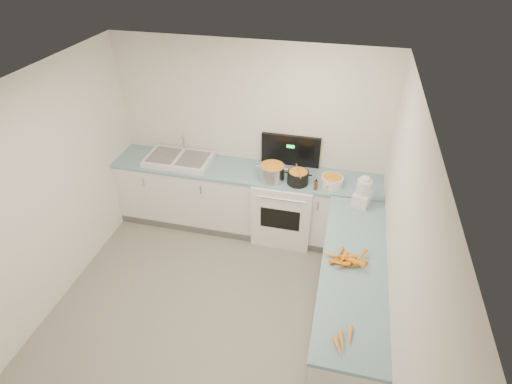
% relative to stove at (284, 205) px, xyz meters
% --- Properties ---
extents(floor, '(3.50, 4.00, 0.00)m').
position_rel_stove_xyz_m(floor, '(-0.55, -1.69, -0.47)').
color(floor, gray).
rests_on(floor, ground).
extents(ceiling, '(3.50, 4.00, 0.00)m').
position_rel_stove_xyz_m(ceiling, '(-0.55, -1.69, 2.03)').
color(ceiling, white).
rests_on(ceiling, ground).
extents(wall_back, '(3.50, 0.00, 2.50)m').
position_rel_stove_xyz_m(wall_back, '(-0.55, 0.31, 0.78)').
color(wall_back, white).
rests_on(wall_back, ground).
extents(wall_left, '(0.00, 4.00, 2.50)m').
position_rel_stove_xyz_m(wall_left, '(-2.30, -1.69, 0.78)').
color(wall_left, white).
rests_on(wall_left, ground).
extents(wall_right, '(0.00, 4.00, 2.50)m').
position_rel_stove_xyz_m(wall_right, '(1.20, -1.69, 0.78)').
color(wall_right, white).
rests_on(wall_right, ground).
extents(counter_back, '(3.50, 0.62, 0.94)m').
position_rel_stove_xyz_m(counter_back, '(-0.55, 0.01, -0.00)').
color(counter_back, white).
rests_on(counter_back, ground).
extents(counter_right, '(0.62, 2.20, 0.94)m').
position_rel_stove_xyz_m(counter_right, '(0.90, -1.39, -0.00)').
color(counter_right, white).
rests_on(counter_right, ground).
extents(stove, '(0.76, 0.65, 1.36)m').
position_rel_stove_xyz_m(stove, '(0.00, 0.00, 0.00)').
color(stove, white).
rests_on(stove, ground).
extents(sink, '(0.86, 0.52, 0.31)m').
position_rel_stove_xyz_m(sink, '(-1.45, 0.02, 0.50)').
color(sink, white).
rests_on(sink, counter_back).
extents(steel_pot, '(0.32, 0.32, 0.23)m').
position_rel_stove_xyz_m(steel_pot, '(-0.16, -0.13, 0.56)').
color(steel_pot, silver).
rests_on(steel_pot, stove).
extents(black_pot, '(0.31, 0.31, 0.18)m').
position_rel_stove_xyz_m(black_pot, '(0.17, -0.13, 0.54)').
color(black_pot, black).
rests_on(black_pot, stove).
extents(wooden_spoon, '(0.11, 0.31, 0.01)m').
position_rel_stove_xyz_m(wooden_spoon, '(0.17, -0.13, 0.64)').
color(wooden_spoon, '#AD7A47').
rests_on(wooden_spoon, black_pot).
extents(mixing_bowl, '(0.34, 0.34, 0.12)m').
position_rel_stove_xyz_m(mixing_bowl, '(0.57, -0.09, 0.53)').
color(mixing_bowl, white).
rests_on(mixing_bowl, counter_back).
extents(extract_bottle, '(0.05, 0.05, 0.12)m').
position_rel_stove_xyz_m(extract_bottle, '(0.39, -0.22, 0.52)').
color(extract_bottle, '#593319').
rests_on(extract_bottle, counter_back).
extents(spice_jar, '(0.05, 0.05, 0.08)m').
position_rel_stove_xyz_m(spice_jar, '(0.53, -0.20, 0.51)').
color(spice_jar, '#E5B266').
rests_on(spice_jar, counter_back).
extents(food_processor, '(0.23, 0.25, 0.36)m').
position_rel_stove_xyz_m(food_processor, '(0.93, -0.39, 0.62)').
color(food_processor, white).
rests_on(food_processor, counter_right).
extents(carrot_pile, '(0.43, 0.33, 0.09)m').
position_rel_stove_xyz_m(carrot_pile, '(0.81, -1.37, 0.50)').
color(carrot_pile, orange).
rests_on(carrot_pile, counter_right).
extents(peeled_carrots, '(0.16, 0.29, 0.04)m').
position_rel_stove_xyz_m(peeled_carrots, '(0.84, -2.25, 0.49)').
color(peeled_carrots, orange).
rests_on(peeled_carrots, counter_right).
extents(peelings, '(0.22, 0.29, 0.01)m').
position_rel_stove_xyz_m(peelings, '(-1.65, 0.03, 0.54)').
color(peelings, tan).
rests_on(peelings, sink).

